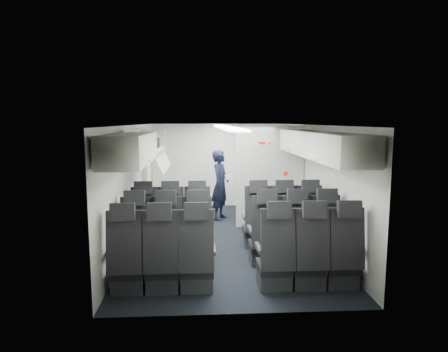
{
  "coord_description": "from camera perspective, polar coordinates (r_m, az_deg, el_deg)",
  "views": [
    {
      "loc": [
        -0.46,
        -7.36,
        2.23
      ],
      "look_at": [
        0.0,
        0.4,
        1.15
      ],
      "focal_mm": 32.0,
      "sensor_mm": 36.0,
      "label": 1
    }
  ],
  "objects": [
    {
      "name": "carry_on_bag",
      "position": [
        7.43,
        -11.06,
        4.33
      ],
      "size": [
        0.46,
        0.35,
        0.26
      ],
      "primitive_type": "cube",
      "rotation": [
        0.0,
        0.0,
        -0.13
      ],
      "color": "black",
      "rests_on": "overhead_bin_left_front_open"
    },
    {
      "name": "seat_row_mid",
      "position": [
        6.22,
        1.02,
        -9.18
      ],
      "size": [
        3.33,
        0.56,
        1.24
      ],
      "color": "black",
      "rests_on": "cabin_shell"
    },
    {
      "name": "bulkhead_partition",
      "position": [
        8.36,
        6.55,
        -0.07
      ],
      "size": [
        1.4,
        0.15,
        2.13
      ],
      "color": "silver",
      "rests_on": "cabin_shell"
    },
    {
      "name": "overhead_bin_left_front_open",
      "position": [
        7.19,
        -11.26,
        3.83
      ],
      "size": [
        0.64,
        1.7,
        0.72
      ],
      "color": "#9E9E93",
      "rests_on": "cabin_shell"
    },
    {
      "name": "galley_unit",
      "position": [
        10.26,
        4.53,
        0.72
      ],
      "size": [
        0.85,
        0.52,
        1.9
      ],
      "color": "#939399",
      "rests_on": "cabin_shell"
    },
    {
      "name": "overhead_bin_right_front",
      "position": [
        7.36,
        11.3,
        4.88
      ],
      "size": [
        0.53,
        1.7,
        0.4
      ],
      "color": "silver",
      "rests_on": "cabin_shell"
    },
    {
      "name": "papers",
      "position": [
        8.96,
        0.71,
        -0.03
      ],
      "size": [
        0.17,
        0.08,
        0.13
      ],
      "primitive_type": "cube",
      "rotation": [
        0.0,
        0.0,
        0.38
      ],
      "color": "white",
      "rests_on": "flight_attendant"
    },
    {
      "name": "cabin_shell",
      "position": [
        7.45,
        0.18,
        -0.62
      ],
      "size": [
        3.41,
        6.01,
        2.16
      ],
      "color": "black",
      "rests_on": "ground"
    },
    {
      "name": "overhead_bin_left_rear",
      "position": [
        5.45,
        -13.34,
        3.81
      ],
      "size": [
        0.53,
        1.8,
        0.4
      ],
      "color": "silver",
      "rests_on": "cabin_shell"
    },
    {
      "name": "flight_attendant",
      "position": [
        9.03,
        -0.52,
        -1.27
      ],
      "size": [
        0.57,
        0.68,
        1.58
      ],
      "primitive_type": "imported",
      "rotation": [
        0.0,
        0.0,
        1.18
      ],
      "color": "black",
      "rests_on": "ground"
    },
    {
      "name": "seat_row_rear",
      "position": [
        5.36,
        1.78,
        -11.99
      ],
      "size": [
        3.33,
        0.56,
        1.24
      ],
      "color": "black",
      "rests_on": "cabin_shell"
    },
    {
      "name": "overhead_bin_right_rear",
      "position": [
        5.68,
        15.76,
        3.89
      ],
      "size": [
        0.53,
        1.8,
        0.4
      ],
      "color": "silver",
      "rests_on": "cabin_shell"
    },
    {
      "name": "boarding_door",
      "position": [
        9.08,
        -10.83,
        -0.31
      ],
      "size": [
        0.12,
        1.27,
        1.86
      ],
      "color": "silver",
      "rests_on": "cabin_shell"
    },
    {
      "name": "seat_row_front",
      "position": [
        7.08,
        0.45,
        -7.04
      ],
      "size": [
        3.33,
        0.56,
        1.24
      ],
      "color": "black",
      "rests_on": "cabin_shell"
    }
  ]
}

